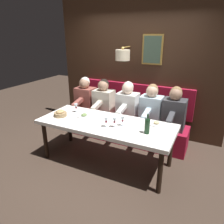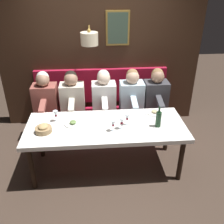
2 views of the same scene
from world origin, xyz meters
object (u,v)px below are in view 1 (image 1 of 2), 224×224
Objects in this scene: wine_glass_2 at (114,120)px; bread_bowl at (60,114)px; wine_glass_1 at (76,106)px; wine_glass_0 at (123,119)px; diner_near at (151,107)px; diner_far at (104,99)px; diner_middle at (127,103)px; wine_bottle at (147,126)px; diner_nearest at (174,110)px; diner_farthest at (85,97)px; dining_table at (106,126)px; wine_glass_3 at (106,120)px.

wine_glass_2 reaches higher than bread_bowl.
wine_glass_0 is at bearing -100.15° from wine_glass_1.
diner_near is at bearing -53.57° from bread_bowl.
bread_bowl is (-0.99, 0.33, -0.03)m from diner_far.
diner_middle reaches higher than wine_glass_2.
diner_nearest is at bearing -11.74° from wine_bottle.
wine_bottle is at bearing -128.15° from diner_far.
wine_glass_1 is (-0.70, 0.19, 0.04)m from diner_far.
wine_glass_2 is (-0.10, 0.09, -0.00)m from wine_glass_0.
diner_farthest is at bearing 90.00° from diner_near.
diner_farthest reaches higher than wine_glass_1.
wine_glass_0 is (-0.88, 0.62, 0.04)m from diner_nearest.
diner_nearest is at bearing -35.78° from wine_glass_2.
diner_near is at bearing 90.00° from diner_nearest.
diner_nearest is at bearing -35.12° from wine_glass_0.
diner_nearest is 1.00× the size of diner_middle.
dining_table is 2.81× the size of diner_farthest.
diner_nearest is 0.99m from wine_bottle.
wine_glass_3 is 0.55× the size of wine_bottle.
diner_far is 1.04m from bread_bowl.
diner_nearest reaches higher than wine_glass_3.
diner_middle is 1.01m from wine_glass_1.
wine_glass_2 is at bearing 139.02° from wine_glass_0.
diner_middle is at bearing -90.00° from diner_far.
wine_glass_2 reaches higher than dining_table.
diner_farthest is 1.53m from wine_glass_2.
diner_middle is at bearing 35.88° from wine_bottle.
diner_middle reaches higher than wine_glass_1.
diner_farthest reaches higher than bread_bowl.
dining_table is at bearing -149.91° from diner_far.
dining_table is 2.81× the size of diner_far.
diner_far is (0.00, 1.43, 0.00)m from diner_nearest.
wine_glass_3 is at bearing 158.43° from diner_near.
diner_far is 1.22m from wine_glass_2.
wine_glass_2 is at bearing -130.09° from diner_farthest.
wine_bottle is at bearing 168.26° from diner_nearest.
diner_farthest is 2.64× the size of wine_bottle.
diner_nearest reaches higher than wine_glass_0.
diner_far is at bearing -15.10° from wine_glass_1.
wine_bottle is (-0.26, -1.42, 0.00)m from wine_glass_1.
diner_farthest is at bearing 7.19° from bread_bowl.
diner_far is 1.00× the size of diner_farthest.
bread_bowl is at bearing 154.18° from wine_glass_1.
diner_nearest is 3.60× the size of bread_bowl.
diner_near is 1.39m from wine_glass_1.
diner_near is 0.91m from wine_glass_0.
diner_middle is 4.82× the size of wine_glass_1.
wine_glass_1 and wine_glass_2 have the same top height.
wine_glass_3 is 0.63m from wine_bottle.
wine_bottle is at bearing -89.28° from bread_bowl.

